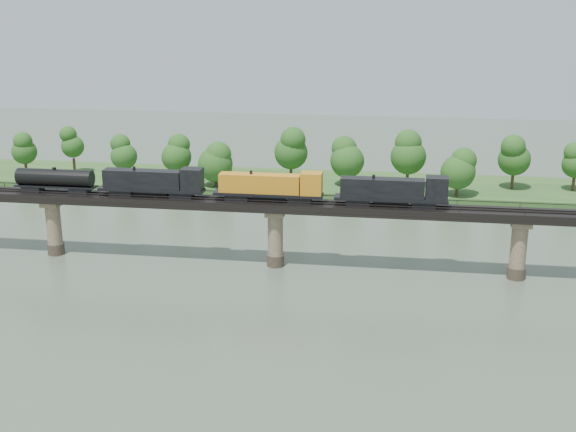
# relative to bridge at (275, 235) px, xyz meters

# --- Properties ---
(ground) EXTENTS (400.00, 400.00, 0.00)m
(ground) POSITION_rel_bridge_xyz_m (0.00, -30.00, -5.46)
(ground) COLOR #3D4D3C
(ground) RESTS_ON ground
(far_bank) EXTENTS (300.00, 24.00, 1.60)m
(far_bank) POSITION_rel_bridge_xyz_m (0.00, 55.00, -4.66)
(far_bank) COLOR #2A4F1F
(far_bank) RESTS_ON ground
(bridge) EXTENTS (236.00, 30.00, 11.50)m
(bridge) POSITION_rel_bridge_xyz_m (0.00, 0.00, 0.00)
(bridge) COLOR #473A2D
(bridge) RESTS_ON ground
(bridge_superstructure) EXTENTS (220.00, 4.90, 0.75)m
(bridge_superstructure) POSITION_rel_bridge_xyz_m (0.00, 0.00, 6.33)
(bridge_superstructure) COLOR black
(bridge_superstructure) RESTS_ON bridge
(far_treeline) EXTENTS (289.06, 17.54, 13.60)m
(far_treeline) POSITION_rel_bridge_xyz_m (-8.21, 50.52, 3.37)
(far_treeline) COLOR #382619
(far_treeline) RESTS_ON far_bank
(freight_train) EXTENTS (74.53, 2.90, 5.13)m
(freight_train) POSITION_rel_bridge_xyz_m (-7.77, -0.00, 8.49)
(freight_train) COLOR black
(freight_train) RESTS_ON bridge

